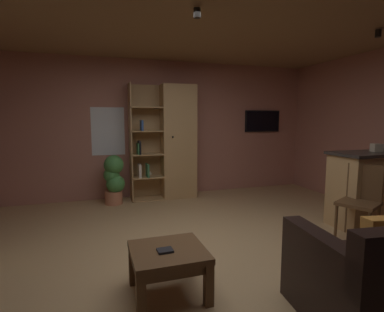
# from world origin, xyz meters

# --- Properties ---
(floor) EXTENTS (6.43, 5.57, 0.02)m
(floor) POSITION_xyz_m (0.00, 0.00, -0.01)
(floor) COLOR tan
(floor) RESTS_ON ground
(wall_back) EXTENTS (6.55, 0.06, 2.57)m
(wall_back) POSITION_xyz_m (0.00, 2.81, 1.28)
(wall_back) COLOR #AD7060
(wall_back) RESTS_ON ground
(ceiling) EXTENTS (6.43, 5.57, 0.02)m
(ceiling) POSITION_xyz_m (0.00, 0.00, 2.58)
(ceiling) COLOR #8E6B47
(window_pane_back) EXTENTS (0.59, 0.01, 0.87)m
(window_pane_back) POSITION_xyz_m (-0.83, 2.78, 1.25)
(window_pane_back) COLOR white
(bookshelf_cabinet) EXTENTS (1.21, 0.41, 2.10)m
(bookshelf_cabinet) POSITION_xyz_m (0.33, 2.54, 1.04)
(bookshelf_cabinet) COLOR tan
(bookshelf_cabinet) RESTS_ON ground
(kitchen_bar_counter) EXTENTS (1.57, 0.59, 1.03)m
(kitchen_bar_counter) POSITION_xyz_m (2.77, 0.22, 0.52)
(kitchen_bar_counter) COLOR tan
(kitchen_bar_counter) RESTS_ON ground
(tissue_box) EXTENTS (0.15, 0.15, 0.11)m
(tissue_box) POSITION_xyz_m (2.61, 0.23, 1.08)
(tissue_box) COLOR #BFB299
(tissue_box) RESTS_ON kitchen_bar_counter
(coffee_table) EXTENTS (0.61, 0.58, 0.40)m
(coffee_table) POSITION_xyz_m (-0.52, -0.55, 0.31)
(coffee_table) COLOR brown
(coffee_table) RESTS_ON ground
(table_book_0) EXTENTS (0.13, 0.11, 0.02)m
(table_book_0) POSITION_xyz_m (-0.55, -0.59, 0.41)
(table_book_0) COLOR black
(table_book_0) RESTS_ON coffee_table
(dining_chair) EXTENTS (0.56, 0.56, 0.92)m
(dining_chair) POSITION_xyz_m (2.01, -0.11, 0.53)
(dining_chair) COLOR brown
(dining_chair) RESTS_ON ground
(potted_floor_plant) EXTENTS (0.36, 0.35, 0.86)m
(potted_floor_plant) POSITION_xyz_m (-0.78, 2.38, 0.46)
(potted_floor_plant) COLOR #B77051
(potted_floor_plant) RESTS_ON ground
(wall_mounted_tv) EXTENTS (0.79, 0.06, 0.45)m
(wall_mounted_tv) POSITION_xyz_m (2.34, 2.75, 1.43)
(wall_mounted_tv) COLOR black
(track_light_spot_1) EXTENTS (0.07, 0.07, 0.09)m
(track_light_spot_1) POSITION_xyz_m (-0.08, 0.01, 2.50)
(track_light_spot_1) COLOR black
(track_light_spot_2) EXTENTS (0.07, 0.07, 0.09)m
(track_light_spot_2) POSITION_xyz_m (2.22, -0.01, 2.50)
(track_light_spot_2) COLOR black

